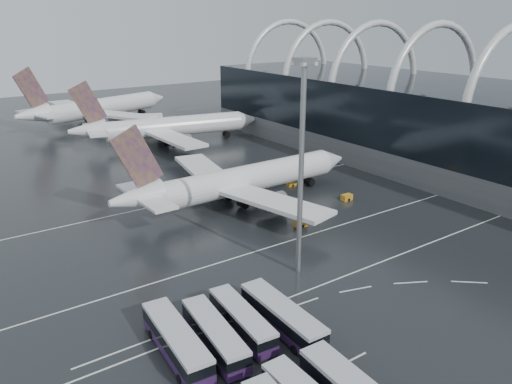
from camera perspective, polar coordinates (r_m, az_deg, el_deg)
ground at (r=75.47m, az=8.80°, el=-8.96°), size 420.00×420.00×0.00m
terminal at (r=129.83m, az=23.13°, el=6.92°), size 42.00×160.00×34.90m
lane_marking_near at (r=74.23m, az=9.87°, el=-9.54°), size 120.00×0.25×0.01m
lane_marking_mid at (r=83.51m, az=3.14°, el=-5.82°), size 120.00×0.25×0.01m
lane_marking_far at (r=105.26m, az=-6.23°, el=-0.44°), size 120.00×0.25×0.01m
bus_bay_line_north at (r=63.45m, az=-7.79°, el=-14.90°), size 28.00×0.25×0.01m
airliner_main at (r=99.02m, az=-1.97°, el=1.23°), size 54.82×48.22×18.61m
airliner_gate_b at (r=149.12m, az=-10.26°, el=7.25°), size 55.95×49.65×19.47m
airliner_gate_c at (r=183.96m, az=-17.86°, el=9.05°), size 58.38×53.11×21.15m
bus_row_near_a at (r=57.95m, az=-9.09°, el=-16.46°), size 4.14×13.96×3.39m
bus_row_near_b at (r=58.61m, az=-4.76°, el=-15.94°), size 4.32×13.15×3.18m
bus_row_near_c at (r=61.00m, az=-1.63°, el=-14.38°), size 3.87×12.58×3.05m
bus_row_near_d at (r=61.27m, az=3.01°, el=-14.01°), size 3.60×13.85×3.39m
floodlight_mast at (r=67.96m, az=5.27°, el=5.46°), size 2.35×2.35×30.66m
gse_cart_belly_a at (r=103.71m, az=10.33°, el=-0.60°), size 2.25×1.33×1.23m
gse_cart_belly_b at (r=111.89m, az=4.61°, el=1.13°), size 2.06×1.22×1.12m
gse_cart_belly_c at (r=89.79m, az=5.13°, el=-3.59°), size 2.18×1.29×1.19m
gse_cart_belly_e at (r=110.90m, az=4.07°, el=0.96°), size 1.94×1.15×1.06m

